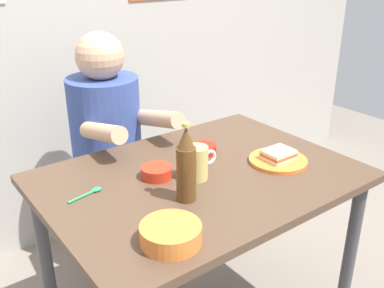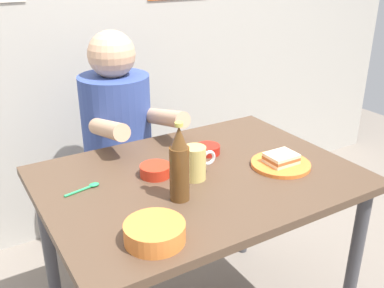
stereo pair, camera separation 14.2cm
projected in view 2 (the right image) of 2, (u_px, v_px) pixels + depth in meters
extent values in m
cube|color=#4C3828|center=(199.00, 178.00, 1.57)|extent=(1.10, 0.80, 0.03)
cylinder|color=#3F3F44|center=(353.00, 268.00, 1.68)|extent=(0.05, 0.05, 0.71)
cylinder|color=#3F3F44|center=(50.00, 255.00, 1.75)|extent=(0.05, 0.05, 0.71)
cylinder|color=#3F3F44|center=(245.00, 193.00, 2.22)|extent=(0.05, 0.05, 0.71)
cylinder|color=#4C4C51|center=(124.00, 221.00, 2.24)|extent=(0.08, 0.08, 0.41)
cylinder|color=brown|center=(121.00, 183.00, 2.15)|extent=(0.34, 0.34, 0.04)
cylinder|color=#33478C|center=(117.00, 130.00, 2.04)|extent=(0.32, 0.32, 0.52)
sphere|color=tan|center=(112.00, 54.00, 1.90)|extent=(0.21, 0.21, 0.21)
cylinder|color=tan|center=(108.00, 129.00, 1.74)|extent=(0.07, 0.31, 0.14)
cylinder|color=tan|center=(166.00, 118.00, 1.86)|extent=(0.07, 0.31, 0.14)
cylinder|color=orange|center=(281.00, 164.00, 1.62)|extent=(0.22, 0.22, 0.01)
cube|color=beige|center=(281.00, 161.00, 1.62)|extent=(0.11, 0.09, 0.01)
cube|color=#9E592D|center=(281.00, 158.00, 1.61)|extent=(0.11, 0.09, 0.01)
cube|color=beige|center=(281.00, 155.00, 1.61)|extent=(0.11, 0.09, 0.01)
cylinder|color=#D1BC66|center=(195.00, 163.00, 1.51)|extent=(0.08, 0.08, 0.12)
torus|color=silver|center=(209.00, 158.00, 1.54)|extent=(0.06, 0.01, 0.06)
cylinder|color=#593819|center=(179.00, 174.00, 1.37)|extent=(0.06, 0.06, 0.18)
cone|color=#593819|center=(179.00, 137.00, 1.32)|extent=(0.05, 0.05, 0.07)
cylinder|color=#BFB74C|center=(179.00, 124.00, 1.31)|extent=(0.03, 0.03, 0.01)
cylinder|color=red|center=(155.00, 170.00, 1.55)|extent=(0.11, 0.11, 0.04)
cylinder|color=#A33521|center=(155.00, 168.00, 1.55)|extent=(0.09, 0.09, 0.02)
cylinder|color=orange|center=(155.00, 232.00, 1.19)|extent=(0.17, 0.17, 0.05)
cylinder|color=#B25B2D|center=(155.00, 229.00, 1.18)|extent=(0.14, 0.14, 0.02)
cylinder|color=#B21E14|center=(208.00, 149.00, 1.72)|extent=(0.10, 0.10, 0.03)
cylinder|color=maroon|center=(208.00, 148.00, 1.72)|extent=(0.08, 0.08, 0.02)
cylinder|color=#26A559|center=(79.00, 191.00, 1.45)|extent=(0.11, 0.03, 0.01)
ellipsoid|color=#26A559|center=(94.00, 185.00, 1.48)|extent=(0.04, 0.02, 0.01)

